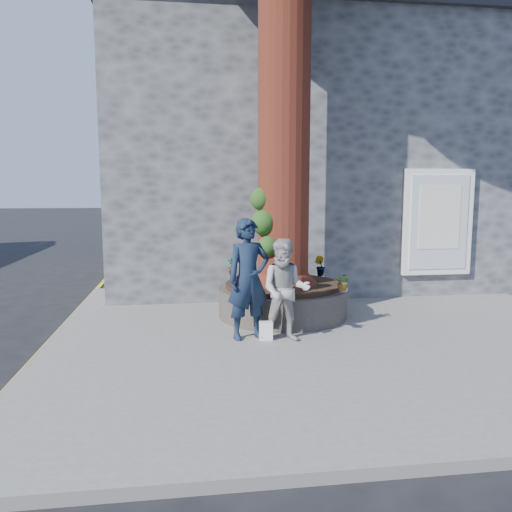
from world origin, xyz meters
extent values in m
plane|color=black|center=(0.00, 0.00, 0.00)|extent=(120.00, 120.00, 0.00)
cube|color=slate|center=(1.50, 1.00, 0.06)|extent=(9.00, 8.00, 0.12)
cube|color=yellow|center=(-3.05, 1.00, 0.00)|extent=(0.10, 30.00, 0.01)
cube|color=#46484A|center=(2.50, 7.20, 3.00)|extent=(10.00, 8.00, 6.00)
cube|color=black|center=(2.50, 7.20, 6.15)|extent=(10.30, 8.30, 0.30)
cube|color=white|center=(4.30, 3.14, 1.70)|extent=(1.50, 0.12, 2.20)
cube|color=silver|center=(4.30, 3.08, 1.70)|extent=(1.25, 0.04, 1.95)
cube|color=silver|center=(4.30, 3.06, 1.80)|extent=(0.90, 0.02, 1.30)
cylinder|color=black|center=(0.80, 2.00, 0.38)|extent=(2.30, 2.30, 0.52)
cylinder|color=black|center=(0.80, 2.00, 0.68)|extent=(2.04, 2.04, 0.08)
cylinder|color=#3E1A0F|center=(0.80, 2.00, 4.47)|extent=(0.90, 0.90, 7.50)
cone|color=#3E1A0F|center=(0.80, 2.00, 1.07)|extent=(1.24, 1.24, 0.70)
sphere|color=#204015|center=(0.42, 1.80, 1.82)|extent=(0.44, 0.44, 0.44)
sphere|color=#204015|center=(0.48, 1.70, 1.42)|extent=(0.36, 0.36, 0.36)
sphere|color=#204015|center=(0.40, 1.92, 2.22)|extent=(0.40, 0.40, 0.40)
imported|color=#121F34|center=(0.02, 0.72, 1.04)|extent=(0.76, 0.59, 1.83)
imported|color=#A19F9A|center=(0.55, 0.52, 0.89)|extent=(0.87, 0.75, 1.54)
cube|color=white|center=(0.27, 0.59, 0.26)|extent=(0.21, 0.13, 0.28)
imported|color=gray|center=(-0.05, 2.85, 0.90)|extent=(0.21, 0.16, 0.36)
imported|color=gray|center=(1.65, 2.63, 0.91)|extent=(0.29, 0.29, 0.38)
imported|color=gray|center=(-0.05, 1.15, 0.89)|extent=(0.23, 0.23, 0.33)
imported|color=gray|center=(1.65, 1.15, 0.87)|extent=(0.34, 0.35, 0.30)
camera|label=1|loc=(-0.88, -6.65, 2.39)|focal=35.00mm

